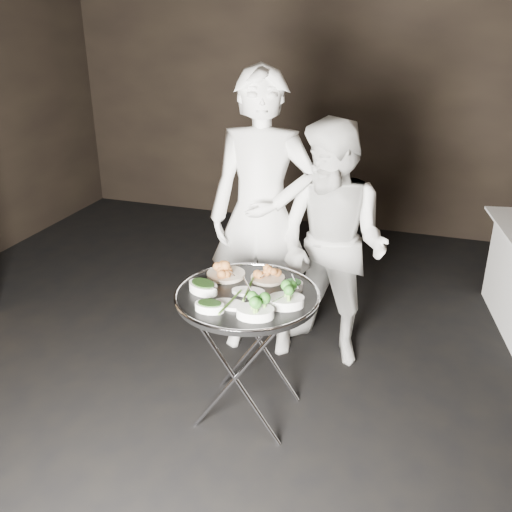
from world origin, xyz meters
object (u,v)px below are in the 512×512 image
(tray_stand, at_px, (248,350))
(waiter_right, at_px, (332,246))
(serving_tray, at_px, (247,296))
(waiter_left, at_px, (262,217))

(tray_stand, xyz_separation_m, waiter_right, (0.31, 0.76, 0.37))
(tray_stand, height_order, serving_tray, serving_tray)
(serving_tray, bearing_deg, tray_stand, 63.43)
(tray_stand, xyz_separation_m, waiter_left, (-0.16, 0.76, 0.52))
(tray_stand, bearing_deg, serving_tray, -116.57)
(serving_tray, bearing_deg, waiter_right, 68.13)
(tray_stand, distance_m, waiter_left, 0.93)
(waiter_right, bearing_deg, tray_stand, -91.71)
(tray_stand, height_order, waiter_left, waiter_left)
(tray_stand, bearing_deg, waiter_right, 68.13)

